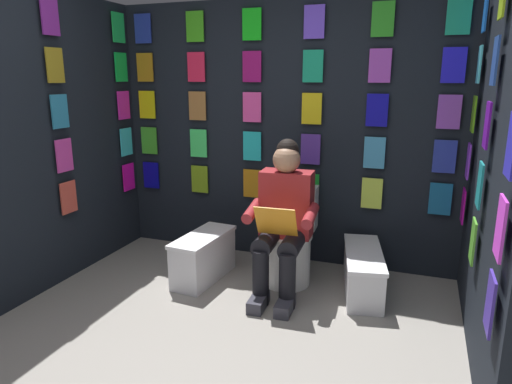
# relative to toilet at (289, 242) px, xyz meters

# --- Properties ---
(display_wall_back) EXTENTS (3.18, 0.14, 2.29)m
(display_wall_back) POSITION_rel_toilet_xyz_m (0.21, -0.50, 0.83)
(display_wall_back) COLOR black
(display_wall_back) RESTS_ON ground
(display_wall_left) EXTENTS (0.14, 2.02, 2.29)m
(display_wall_left) POSITION_rel_toilet_xyz_m (-1.38, 0.56, 0.82)
(display_wall_left) COLOR black
(display_wall_left) RESTS_ON ground
(display_wall_right) EXTENTS (0.14, 2.02, 2.29)m
(display_wall_right) POSITION_rel_toilet_xyz_m (1.80, 0.56, 0.82)
(display_wall_right) COLOR black
(display_wall_right) RESTS_ON ground
(toilet) EXTENTS (0.41, 0.56, 0.77)m
(toilet) POSITION_rel_toilet_xyz_m (0.00, 0.00, 0.00)
(toilet) COLOR white
(toilet) RESTS_ON ground
(person_reading) EXTENTS (0.54, 0.70, 1.19)m
(person_reading) POSITION_rel_toilet_xyz_m (-0.01, 0.23, 0.27)
(person_reading) COLOR maroon
(person_reading) RESTS_ON ground
(comic_longbox_near) EXTENTS (0.43, 0.84, 0.34)m
(comic_longbox_near) POSITION_rel_toilet_xyz_m (-0.61, 0.03, -0.16)
(comic_longbox_near) COLOR silver
(comic_longbox_near) RESTS_ON ground
(comic_longbox_far) EXTENTS (0.33, 0.69, 0.38)m
(comic_longbox_far) POSITION_rel_toilet_xyz_m (0.67, 0.23, -0.13)
(comic_longbox_far) COLOR silver
(comic_longbox_far) RESTS_ON ground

